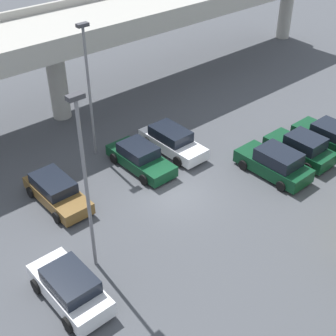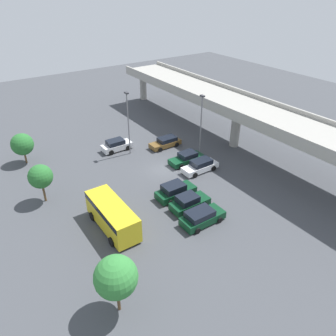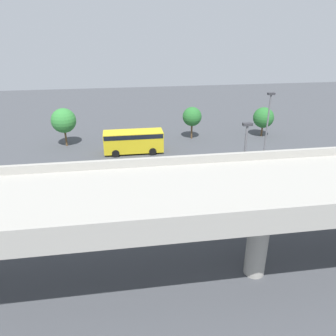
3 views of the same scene
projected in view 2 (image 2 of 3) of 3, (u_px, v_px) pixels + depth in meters
The scene contains 15 objects.
ground_plane at pixel (164, 170), 42.42m from camera, with size 111.84×111.84×0.00m, color #424449.
highway_overpass at pixel (238, 108), 45.57m from camera, with size 53.52×7.24×7.10m.
parked_car_0 at pixel (116, 145), 46.83m from camera, with size 2.09×4.31×1.62m.
parked_car_1 at pixel (166, 142), 47.84m from camera, with size 2.05×4.69×1.44m.
parked_car_2 at pixel (187, 158), 43.67m from camera, with size 2.12×4.81×1.50m.
parked_car_3 at pixel (200, 166), 41.76m from camera, with size 2.05×4.87×1.57m.
parked_car_4 at pixel (175, 191), 36.77m from camera, with size 2.20×4.61×1.73m.
parked_car_5 at pixel (189, 202), 34.91m from camera, with size 2.15×4.35×1.71m.
parked_car_6 at pixel (202, 217), 32.83m from camera, with size 2.22×4.63×1.61m.
shuttle_bus at pixel (112, 214), 31.83m from camera, with size 7.29×2.80×2.74m.
lamp_post_near_aisle at pixel (201, 121), 43.93m from camera, with size 0.70×0.35×8.44m.
lamp_post_mid_lot at pixel (128, 119), 43.75m from camera, with size 0.70×0.35×8.86m.
tree_front_left at pixel (22, 144), 42.65m from camera, with size 2.89×2.89×4.18m.
tree_front_centre at pixel (40, 177), 34.94m from camera, with size 2.62×2.62×4.48m.
tree_front_right at pixel (116, 277), 22.87m from camera, with size 3.17×3.17×5.03m.
Camera 2 is at (30.45, -20.18, 21.56)m, focal length 35.00 mm.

